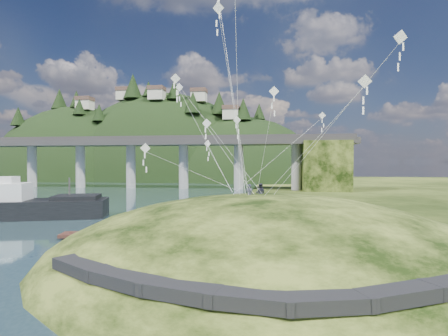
# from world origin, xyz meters

# --- Properties ---
(ground) EXTENTS (320.00, 320.00, 0.00)m
(ground) POSITION_xyz_m (0.00, 0.00, 0.00)
(ground) COLOR black
(ground) RESTS_ON ground
(grass_hill) EXTENTS (36.00, 32.00, 13.00)m
(grass_hill) POSITION_xyz_m (8.00, 2.00, -1.50)
(grass_hill) COLOR black
(grass_hill) RESTS_ON ground
(footpath) EXTENTS (22.29, 5.84, 0.83)m
(footpath) POSITION_xyz_m (7.46, -9.74, 2.08)
(footpath) COLOR black
(footpath) RESTS_ON ground
(bridge) EXTENTS (160.00, 11.00, 15.00)m
(bridge) POSITION_xyz_m (-26.46, 70.07, 9.70)
(bridge) COLOR #2D2B2B
(bridge) RESTS_ON ground
(far_ridge) EXTENTS (153.00, 70.00, 94.50)m
(far_ridge) POSITION_xyz_m (-43.58, 122.17, -7.44)
(far_ridge) COLOR black
(far_ridge) RESTS_ON ground
(work_barge) EXTENTS (21.65, 11.89, 7.32)m
(work_barge) POSITION_xyz_m (-24.78, 16.87, 1.83)
(work_barge) COLOR black
(work_barge) RESTS_ON ground
(wooden_dock) EXTENTS (12.67, 4.38, 0.90)m
(wooden_dock) POSITION_xyz_m (-6.05, 7.64, 0.39)
(wooden_dock) COLOR #331914
(wooden_dock) RESTS_ON ground
(kite_flyers) EXTENTS (1.64, 2.08, 1.68)m
(kite_flyers) POSITION_xyz_m (7.08, 3.59, 5.78)
(kite_flyers) COLOR #262733
(kite_flyers) RESTS_ON ground
(kite_swarm) EXTENTS (18.39, 15.50, 20.14)m
(kite_swarm) POSITION_xyz_m (5.01, 4.58, 15.47)
(kite_swarm) COLOR white
(kite_swarm) RESTS_ON ground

